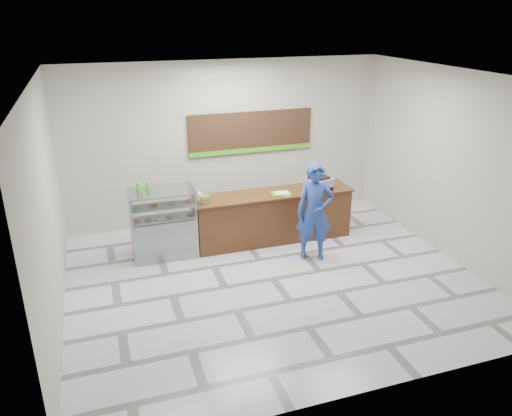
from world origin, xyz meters
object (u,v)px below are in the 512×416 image
object	(u,v)px
sales_counter	(273,216)
customer	(315,212)
display_case	(163,223)
cash_register	(319,181)
serving_tray	(281,193)

from	to	relation	value
sales_counter	customer	bearing A→B (deg)	-65.35
display_case	customer	world-z (taller)	customer
sales_counter	display_case	xyz separation A→B (m)	(-2.22, -0.00, 0.16)
display_case	customer	size ratio (longest dim) A/B	0.71
display_case	cash_register	world-z (taller)	cash_register
cash_register	customer	distance (m)	1.12
display_case	cash_register	xyz separation A→B (m)	(3.21, -0.05, 0.51)
cash_register	serving_tray	distance (m)	0.88
serving_tray	customer	bearing A→B (deg)	-63.95
sales_counter	serving_tray	bearing A→B (deg)	-42.59
serving_tray	customer	distance (m)	0.95
display_case	cash_register	distance (m)	3.25
cash_register	serving_tray	bearing A→B (deg)	167.19
display_case	serving_tray	size ratio (longest dim) A/B	3.26
display_case	serving_tray	bearing A→B (deg)	-2.82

